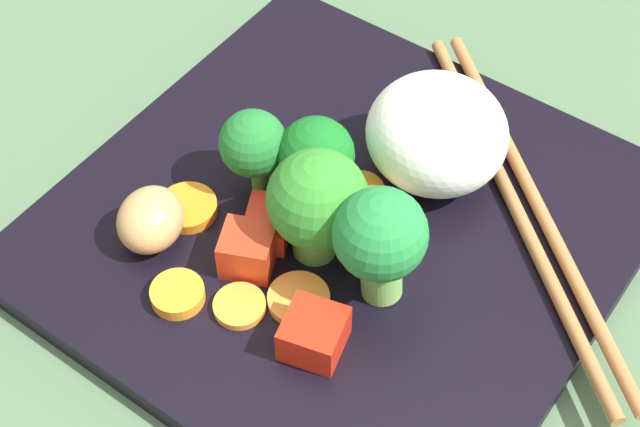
% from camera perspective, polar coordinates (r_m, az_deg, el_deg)
% --- Properties ---
extents(ground_plane, '(1.10, 1.10, 0.02)m').
position_cam_1_polar(ground_plane, '(0.51, 1.26, -1.99)').
color(ground_plane, '#496748').
extents(square_plate, '(0.27, 0.27, 0.01)m').
position_cam_1_polar(square_plate, '(0.49, 1.30, -0.80)').
color(square_plate, black).
rests_on(square_plate, ground_plane).
extents(rice_mound, '(0.08, 0.08, 0.06)m').
position_cam_1_polar(rice_mound, '(0.49, 6.92, 4.71)').
color(rice_mound, white).
rests_on(rice_mound, square_plate).
extents(broccoli_floret_0, '(0.05, 0.05, 0.06)m').
position_cam_1_polar(broccoli_floret_0, '(0.45, -0.15, 0.67)').
color(broccoli_floret_0, '#549F41').
rests_on(broccoli_floret_0, square_plate).
extents(broccoli_floret_1, '(0.03, 0.03, 0.05)m').
position_cam_1_polar(broccoli_floret_1, '(0.48, -3.97, 4.08)').
color(broccoli_floret_1, '#5B943A').
rests_on(broccoli_floret_1, square_plate).
extents(broccoli_floret_2, '(0.04, 0.04, 0.07)m').
position_cam_1_polar(broccoli_floret_2, '(0.43, 3.59, -1.51)').
color(broccoli_floret_2, '#71AF50').
rests_on(broccoli_floret_2, square_plate).
extents(broccoli_floret_3, '(0.04, 0.04, 0.05)m').
position_cam_1_polar(broccoli_floret_3, '(0.48, -0.26, 3.42)').
color(broccoli_floret_3, '#5FA347').
rests_on(broccoli_floret_3, square_plate).
extents(carrot_slice_0, '(0.03, 0.03, 0.01)m').
position_cam_1_polar(carrot_slice_0, '(0.46, -8.42, -4.74)').
color(carrot_slice_0, orange).
rests_on(carrot_slice_0, square_plate).
extents(carrot_slice_1, '(0.03, 0.03, 0.00)m').
position_cam_1_polar(carrot_slice_1, '(0.45, -4.78, -5.47)').
color(carrot_slice_1, orange).
rests_on(carrot_slice_1, square_plate).
extents(carrot_slice_2, '(0.03, 0.03, 0.01)m').
position_cam_1_polar(carrot_slice_2, '(0.49, 1.95, 1.42)').
color(carrot_slice_2, orange).
rests_on(carrot_slice_2, square_plate).
extents(carrot_slice_3, '(0.04, 0.04, 0.00)m').
position_cam_1_polar(carrot_slice_3, '(0.46, -1.27, -5.07)').
color(carrot_slice_3, orange).
rests_on(carrot_slice_3, square_plate).
extents(carrot_slice_4, '(0.04, 0.04, 0.01)m').
position_cam_1_polar(carrot_slice_4, '(0.49, -7.82, 0.34)').
color(carrot_slice_4, orange).
rests_on(carrot_slice_4, square_plate).
extents(pepper_chunk_0, '(0.03, 0.03, 0.02)m').
position_cam_1_polar(pepper_chunk_0, '(0.46, -4.29, -2.19)').
color(pepper_chunk_0, red).
rests_on(pepper_chunk_0, square_plate).
extents(pepper_chunk_1, '(0.03, 0.03, 0.02)m').
position_cam_1_polar(pepper_chunk_1, '(0.48, -3.08, -0.60)').
color(pepper_chunk_1, red).
rests_on(pepper_chunk_1, square_plate).
extents(pepper_chunk_2, '(0.03, 0.03, 0.02)m').
position_cam_1_polar(pepper_chunk_2, '(0.44, -0.37, -7.12)').
color(pepper_chunk_2, red).
rests_on(pepper_chunk_2, square_plate).
extents(chicken_piece_0, '(0.04, 0.04, 0.03)m').
position_cam_1_polar(chicken_piece_0, '(0.47, -9.99, -0.37)').
color(chicken_piece_0, tan).
rests_on(chicken_piece_0, square_plate).
extents(chicken_piece_1, '(0.04, 0.04, 0.03)m').
position_cam_1_polar(chicken_piece_1, '(0.47, 3.21, 0.07)').
color(chicken_piece_1, tan).
rests_on(chicken_piece_1, square_plate).
extents(chopstick_pair, '(0.18, 0.20, 0.01)m').
position_cam_1_polar(chopstick_pair, '(0.50, 11.99, 0.67)').
color(chopstick_pair, '#A16A3A').
rests_on(chopstick_pair, square_plate).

